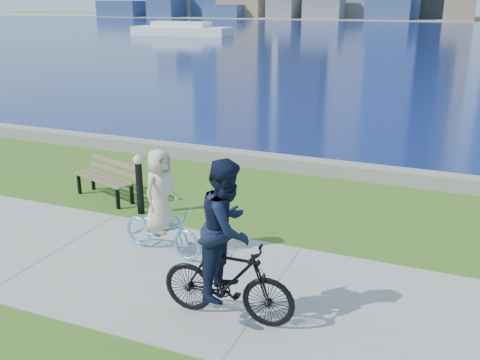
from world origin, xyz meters
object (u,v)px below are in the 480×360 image
object	(u,v)px
park_bench	(107,176)
cyclist_woman	(161,216)
bollard_lamp	(139,180)
cyclist_man	(227,255)

from	to	relation	value
park_bench	cyclist_woman	distance (m)	3.26
bollard_lamp	cyclist_woman	xyz separation A→B (m)	(1.39, -1.46, -0.01)
park_bench	cyclist_woman	size ratio (longest dim) A/B	0.93
park_bench	cyclist_man	world-z (taller)	cyclist_man
bollard_lamp	cyclist_man	world-z (taller)	cyclist_man
park_bench	bollard_lamp	xyz separation A→B (m)	(1.20, -0.52, 0.21)
park_bench	cyclist_woman	bearing A→B (deg)	-19.24
cyclist_woman	cyclist_man	bearing A→B (deg)	-117.78
park_bench	cyclist_man	bearing A→B (deg)	-19.22
bollard_lamp	cyclist_man	bearing A→B (deg)	-41.58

